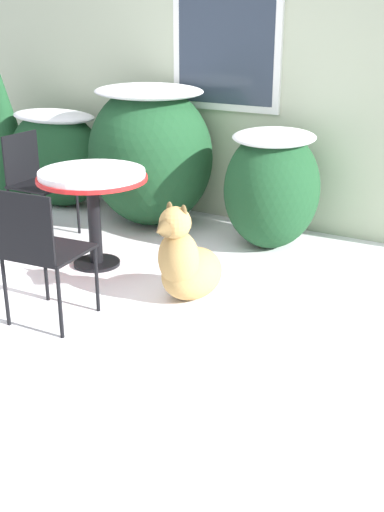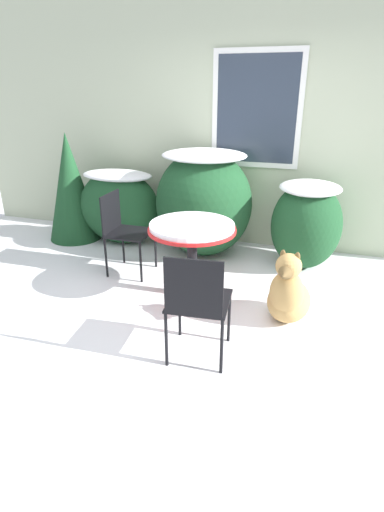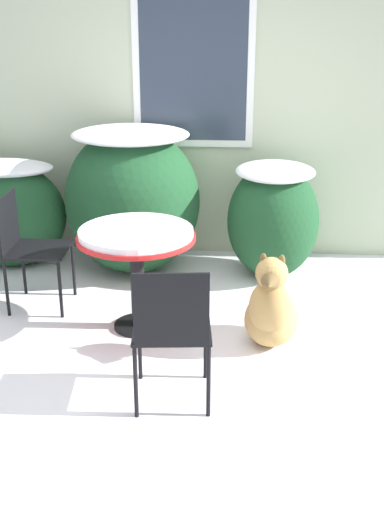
# 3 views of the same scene
# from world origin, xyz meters

# --- Properties ---
(ground_plane) EXTENTS (16.00, 16.00, 0.00)m
(ground_plane) POSITION_xyz_m (0.00, 0.00, 0.00)
(ground_plane) COLOR white
(house_wall) EXTENTS (8.00, 0.10, 3.03)m
(house_wall) POSITION_xyz_m (-0.00, 2.20, 1.52)
(house_wall) COLOR #B2BC9E
(house_wall) RESTS_ON ground_plane
(shrub_left) EXTENTS (1.06, 0.62, 0.94)m
(shrub_left) POSITION_xyz_m (-1.70, 1.69, 0.50)
(shrub_left) COLOR #194223
(shrub_left) RESTS_ON ground_plane
(shrub_middle) EXTENTS (1.13, 1.01, 1.24)m
(shrub_middle) POSITION_xyz_m (-0.58, 1.66, 0.66)
(shrub_middle) COLOR #194223
(shrub_middle) RESTS_ON ground_plane
(shrub_right) EXTENTS (0.76, 0.83, 0.96)m
(shrub_right) POSITION_xyz_m (0.60, 1.64, 0.52)
(shrub_right) COLOR #194223
(shrub_right) RESTS_ON ground_plane
(evergreen_bush) EXTENTS (0.68, 0.68, 1.37)m
(evergreen_bush) POSITION_xyz_m (-2.36, 1.66, 0.69)
(evergreen_bush) COLOR #194223
(evergreen_bush) RESTS_ON ground_plane
(patio_table) EXTENTS (0.81, 0.81, 0.74)m
(patio_table) POSITION_xyz_m (-0.38, 0.59, 0.62)
(patio_table) COLOR black
(patio_table) RESTS_ON ground_plane
(patio_chair_near_table) EXTENTS (0.44, 0.44, 0.87)m
(patio_chair_near_table) POSITION_xyz_m (-1.24, 0.90, 0.49)
(patio_chair_near_table) COLOR black
(patio_chair_near_table) RESTS_ON ground_plane
(patio_chair_far_side) EXTENTS (0.47, 0.47, 0.87)m
(patio_chair_far_side) POSITION_xyz_m (-0.04, -0.34, 0.49)
(patio_chair_far_side) COLOR black
(patio_chair_far_side) RESTS_ON ground_plane
(dog) EXTENTS (0.42, 0.69, 0.70)m
(dog) POSITION_xyz_m (0.54, 0.39, 0.26)
(dog) COLOR tan
(dog) RESTS_ON ground_plane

